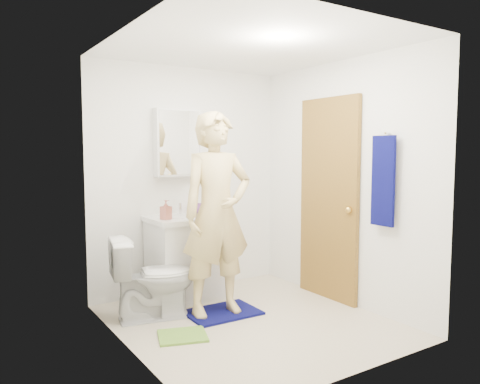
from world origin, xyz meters
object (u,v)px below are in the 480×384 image
(man, at_px, (217,214))
(toothbrush_cup, at_px, (198,209))
(toilet, at_px, (153,278))
(vanity_cabinet, at_px, (188,260))
(medicine_cabinet, at_px, (177,143))
(towel, at_px, (383,181))
(soap_dispenser, at_px, (166,210))

(man, bearing_deg, toothbrush_cup, 79.39)
(toilet, height_order, toothbrush_cup, toothbrush_cup)
(toilet, xyz_separation_m, man, (0.53, -0.24, 0.57))
(vanity_cabinet, distance_m, toothbrush_cup, 0.55)
(medicine_cabinet, distance_m, towel, 2.11)
(toothbrush_cup, bearing_deg, medicine_cabinet, 154.66)
(towel, bearing_deg, vanity_cabinet, 128.47)
(toothbrush_cup, xyz_separation_m, man, (-0.19, -0.73, 0.04))
(medicine_cabinet, height_order, toothbrush_cup, medicine_cabinet)
(medicine_cabinet, bearing_deg, soap_dispenser, -131.89)
(towel, height_order, man, man)
(towel, xyz_separation_m, man, (-1.18, 0.89, -0.30))
(toilet, height_order, soap_dispenser, soap_dispenser)
(man, bearing_deg, toilet, 160.17)
(soap_dispenser, distance_m, toothbrush_cup, 0.52)
(medicine_cabinet, height_order, man, medicine_cabinet)
(towel, bearing_deg, man, 143.19)
(toothbrush_cup, relative_size, man, 0.07)
(toothbrush_cup, bearing_deg, soap_dispenser, -154.67)
(toothbrush_cup, bearing_deg, toilet, -145.39)
(toilet, relative_size, man, 0.41)
(towel, relative_size, toothbrush_cup, 6.08)
(medicine_cabinet, bearing_deg, toothbrush_cup, -25.34)
(vanity_cabinet, relative_size, medicine_cabinet, 1.14)
(vanity_cabinet, bearing_deg, towel, -51.53)
(toilet, xyz_separation_m, soap_dispenser, (0.26, 0.28, 0.57))
(soap_dispenser, bearing_deg, toothbrush_cup, 25.33)
(vanity_cabinet, xyz_separation_m, towel, (1.18, -1.48, 0.85))
(towel, bearing_deg, toothbrush_cup, 121.45)
(medicine_cabinet, height_order, soap_dispenser, medicine_cabinet)
(medicine_cabinet, xyz_separation_m, towel, (1.18, -1.71, -0.35))
(towel, xyz_separation_m, toothbrush_cup, (-0.99, 1.62, -0.35))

